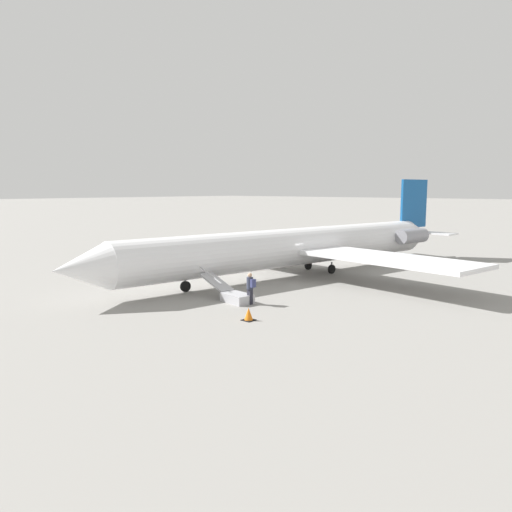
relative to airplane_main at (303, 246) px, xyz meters
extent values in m
plane|color=gray|center=(1.01, -0.16, -2.12)|extent=(600.00, 600.00, 0.00)
cylinder|color=white|center=(1.01, -0.16, -0.02)|extent=(28.11, 7.02, 2.70)
cone|color=white|center=(16.32, -2.56, -0.02)|extent=(3.35, 3.08, 2.65)
cone|color=white|center=(-14.58, 2.29, -0.02)|extent=(3.88, 3.16, 2.65)
cube|color=#145193|center=(-13.88, 2.18, 2.82)|extent=(3.77, 0.80, 4.33)
cube|color=white|center=(-14.26, 2.24, 0.25)|extent=(2.78, 7.73, 0.14)
cube|color=white|center=(0.75, 7.21, -0.22)|extent=(6.10, 12.30, 0.27)
cube|color=white|center=(-1.50, -7.09, -0.22)|extent=(6.10, 12.30, 0.27)
cylinder|color=gray|center=(-10.62, 3.59, 0.18)|extent=(3.40, 1.71, 1.22)
cylinder|color=gray|center=(-11.21, -0.16, 0.18)|extent=(3.40, 1.71, 1.22)
cylinder|color=black|center=(10.01, -1.57, -1.78)|extent=(0.69, 0.27, 0.67)
cylinder|color=gray|center=(10.01, -1.57, -1.34)|extent=(0.12, 0.12, 0.21)
cylinder|color=black|center=(-1.57, 1.48, -1.78)|extent=(0.69, 0.27, 0.67)
cylinder|color=gray|center=(-1.57, 1.48, -1.34)|extent=(0.12, 0.12, 0.21)
cylinder|color=black|center=(-1.95, -0.93, -1.78)|extent=(0.69, 0.27, 0.67)
cylinder|color=gray|center=(-1.95, -0.93, -1.34)|extent=(0.12, 0.12, 0.21)
cube|color=#B2B2B7|center=(9.98, 2.79, -1.87)|extent=(1.37, 1.95, 0.50)
cube|color=#B2B2B7|center=(9.67, 0.81, -1.26)|extent=(1.24, 2.35, 0.83)
cube|color=#B2B2B7|center=(10.12, 0.74, -0.76)|extent=(0.40, 2.20, 0.77)
cube|color=#23232D|center=(9.85, 3.62, -1.69)|extent=(0.24, 0.31, 0.85)
cylinder|color=#33384C|center=(9.85, 3.62, -0.94)|extent=(0.36, 0.36, 0.65)
sphere|color=tan|center=(9.85, 3.62, -0.50)|extent=(0.24, 0.24, 0.24)
cube|color=navy|center=(9.89, 3.89, -0.91)|extent=(0.30, 0.22, 0.44)
cube|color=black|center=(12.38, 5.84, -2.10)|extent=(0.57, 0.57, 0.03)
cone|color=orange|center=(12.38, 5.84, -1.81)|extent=(0.44, 0.44, 0.62)
camera|label=1|loc=(29.60, 21.58, 4.15)|focal=35.00mm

